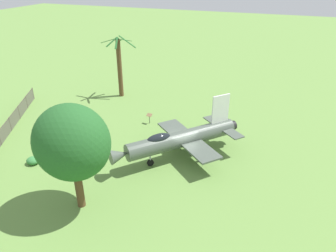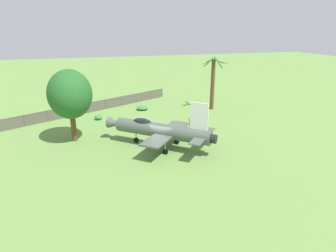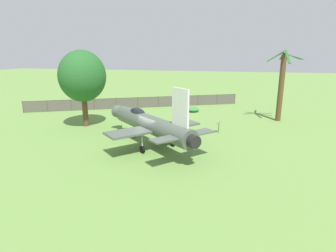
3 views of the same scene
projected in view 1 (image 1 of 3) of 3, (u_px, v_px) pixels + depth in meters
ground_plane at (182, 156)px, 28.90m from camera, size 200.00×200.00×0.00m
display_jet at (179, 139)px, 27.88m from camera, size 10.08×10.80×5.29m
shade_tree at (72, 143)px, 20.66m from camera, size 5.23×4.66×7.93m
palm_tree at (120, 67)px, 40.54m from camera, size 4.71×3.74×7.94m
shrub_near_fence at (55, 123)px, 34.35m from camera, size 1.61×1.72×0.63m
shrub_by_tree at (33, 161)px, 27.72m from camera, size 1.14×1.00×0.64m
info_plaque at (149, 116)px, 34.56m from camera, size 0.65×0.48×1.14m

